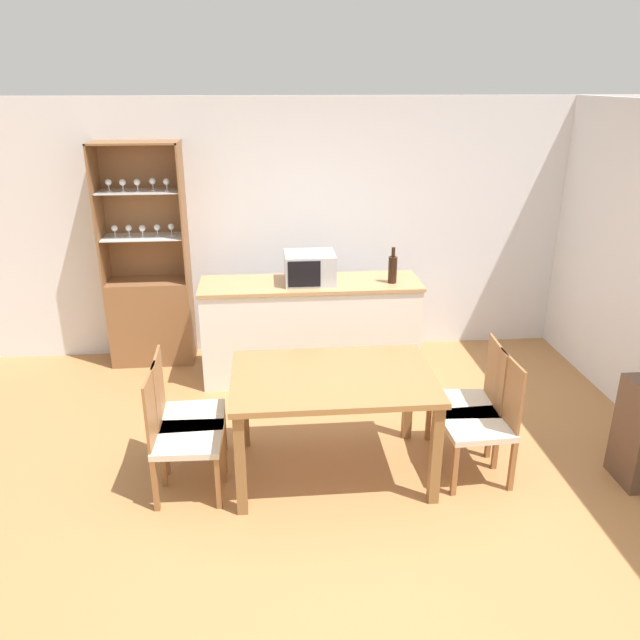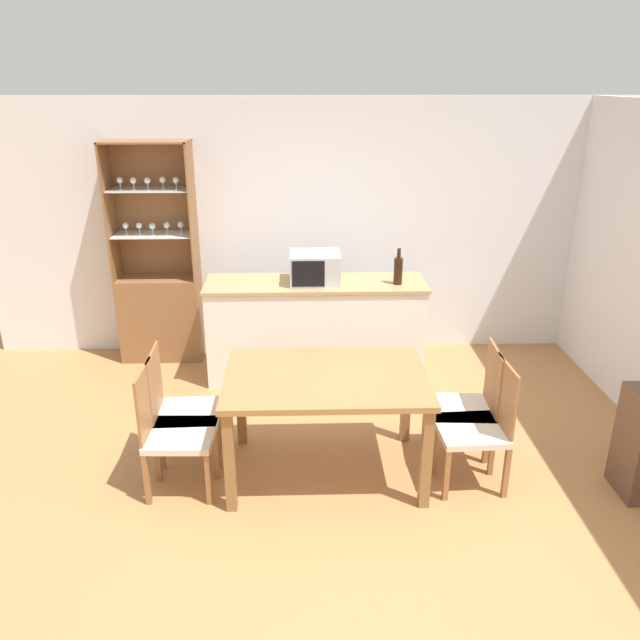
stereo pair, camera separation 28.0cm
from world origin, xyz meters
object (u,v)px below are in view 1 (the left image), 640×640
object	(u,v)px
display_cabinet	(151,303)
dining_chair_side_left_near	(180,435)
dining_chair_side_left_far	(185,414)
wine_bottle	(393,269)
dining_chair_side_right_far	(471,402)
dining_chair_side_right_near	(483,421)
dining_table	(333,388)
microwave	(310,268)

from	to	relation	value
display_cabinet	dining_chair_side_left_near	size ratio (longest dim) A/B	2.38
dining_chair_side_left_far	wine_bottle	xyz separation A→B (m)	(1.77, 1.39, 0.63)
dining_chair_side_right_far	dining_chair_side_right_near	world-z (taller)	same
dining_table	microwave	world-z (taller)	microwave
display_cabinet	dining_chair_side_right_near	distance (m)	3.48
dining_chair_side_left_near	dining_chair_side_right_near	world-z (taller)	same
dining_table	dining_chair_side_left_far	xyz separation A→B (m)	(-1.05, 0.14, -0.23)
dining_table	dining_chair_side_left_near	bearing A→B (deg)	-172.38
dining_chair_side_left_far	dining_chair_side_right_far	size ratio (longest dim) A/B	1.00
microwave	dining_chair_side_right_near	bearing A→B (deg)	-57.95
display_cabinet	microwave	distance (m)	1.70
dining_chair_side_right_near	wine_bottle	distance (m)	1.82
display_cabinet	dining_chair_side_right_far	bearing A→B (deg)	-36.68
dining_table	wine_bottle	xyz separation A→B (m)	(0.71, 1.53, 0.40)
dining_chair_side_left_far	dining_chair_side_right_near	distance (m)	2.12
dining_chair_side_left_near	dining_chair_side_right_near	xyz separation A→B (m)	(2.11, 0.00, 0.00)
dining_chair_side_right_far	microwave	bearing A→B (deg)	39.89
dining_chair_side_left_far	microwave	world-z (taller)	microwave
display_cabinet	dining_table	world-z (taller)	display_cabinet
display_cabinet	wine_bottle	bearing A→B (deg)	-14.17
dining_chair_side_left_far	wine_bottle	world-z (taller)	wine_bottle
dining_chair_side_left_far	dining_chair_side_left_near	bearing A→B (deg)	-1.90
dining_chair_side_right_near	microwave	xyz separation A→B (m)	(-1.09, 1.75, 0.64)
dining_chair_side_left_far	dining_chair_side_right_near	world-z (taller)	same
dining_table	dining_chair_side_right_near	bearing A→B (deg)	-7.58
display_cabinet	dining_chair_side_left_far	world-z (taller)	display_cabinet
display_cabinet	dining_table	distance (m)	2.64
dining_table	dining_chair_side_left_far	distance (m)	1.09
dining_table	display_cabinet	bearing A→B (deg)	127.04
dining_chair_side_left_far	dining_chair_side_left_near	xyz separation A→B (m)	(-0.00, -0.28, 0.00)
dining_chair_side_left_near	dining_chair_side_right_far	bearing A→B (deg)	99.27
dining_chair_side_left_far	dining_chair_side_left_near	world-z (taller)	same
wine_bottle	display_cabinet	bearing A→B (deg)	165.83
dining_table	dining_chair_side_right_far	bearing A→B (deg)	7.55
dining_chair_side_left_near	wine_bottle	bearing A→B (deg)	135.05
wine_bottle	microwave	bearing A→B (deg)	174.04
dining_table	dining_chair_side_left_far	bearing A→B (deg)	172.39
dining_table	wine_bottle	world-z (taller)	wine_bottle
dining_chair_side_left_near	microwave	size ratio (longest dim) A/B	2.00
microwave	display_cabinet	bearing A→B (deg)	162.02
dining_chair_side_left_far	dining_chair_side_left_near	size ratio (longest dim) A/B	1.00
microwave	dining_chair_side_right_far	bearing A→B (deg)	-53.30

